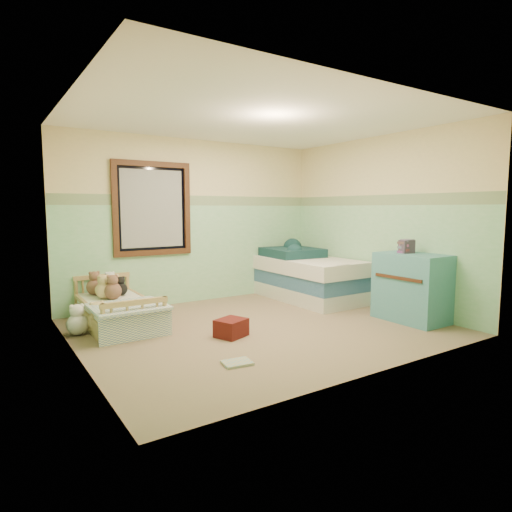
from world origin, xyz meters
TOP-DOWN VIEW (x-y plane):
  - floor at (0.00, 0.00)m, footprint 4.20×3.60m
  - ceiling at (0.00, 0.00)m, footprint 4.20×3.60m
  - wall_back at (0.00, 1.80)m, footprint 4.20×0.04m
  - wall_front at (0.00, -1.80)m, footprint 4.20×0.04m
  - wall_left at (-2.10, 0.00)m, footprint 0.04×3.60m
  - wall_right at (2.10, 0.00)m, footprint 0.04×3.60m
  - wainscot_mint at (0.00, 1.79)m, footprint 4.20×0.01m
  - border_strip at (0.00, 1.79)m, footprint 4.20×0.01m
  - window_frame at (-0.70, 1.76)m, footprint 1.16×0.06m
  - window_blinds at (-0.70, 1.77)m, footprint 0.92×0.01m
  - toddler_bed_frame at (-1.45, 1.05)m, footprint 0.75×1.50m
  - toddler_mattress at (-1.45, 1.05)m, footprint 0.69×1.44m
  - patchwork_quilt at (-1.45, 0.58)m, footprint 0.82×0.75m
  - plush_bed_brown at (-1.60, 1.55)m, footprint 0.21×0.21m
  - plush_bed_white at (-1.40, 1.55)m, footprint 0.20×0.20m
  - plush_bed_tan at (-1.55, 1.33)m, footprint 0.19×0.19m
  - plush_bed_dark at (-1.32, 1.33)m, footprint 0.17×0.17m
  - plush_floor_cream at (-1.95, 0.87)m, footprint 0.25×0.25m
  - plush_floor_tan at (-1.73, 0.84)m, footprint 0.25×0.25m
  - twin_bed_frame at (1.55, 0.98)m, footprint 0.96×1.91m
  - twin_boxspring at (1.55, 0.98)m, footprint 0.96×1.91m
  - twin_mattress at (1.55, 0.98)m, footprint 0.99×1.95m
  - teal_blanket at (1.50, 1.28)m, footprint 0.87×0.92m
  - dresser at (1.82, -0.82)m, footprint 0.55×0.88m
  - book_stack at (1.82, -0.72)m, footprint 0.19×0.17m
  - red_pillow at (-0.49, -0.15)m, footprint 0.40×0.38m
  - floor_book at (-0.88, -0.94)m, footprint 0.29×0.24m
  - extra_plush_0 at (-1.43, 1.27)m, footprint 0.20×0.20m
  - extra_plush_1 at (-1.47, 1.13)m, footprint 0.21×0.21m
  - extra_plush_2 at (-1.38, 1.42)m, footprint 0.18×0.18m
  - extra_plush_3 at (-1.55, 1.24)m, footprint 0.21×0.21m
  - extra_plush_4 at (-1.45, 1.31)m, footprint 0.18×0.18m

SIDE VIEW (x-z plane):
  - floor at x=0.00m, z-range -0.02..0.00m
  - floor_book at x=-0.88m, z-range 0.00..0.02m
  - toddler_bed_frame at x=-1.45m, z-range 0.00..0.19m
  - red_pillow at x=-0.49m, z-range 0.00..0.20m
  - twin_bed_frame at x=1.55m, z-range 0.00..0.22m
  - plush_floor_cream at x=-1.95m, z-range 0.00..0.25m
  - plush_floor_tan at x=-1.73m, z-range 0.00..0.25m
  - toddler_mattress at x=-1.45m, z-range 0.19..0.31m
  - patchwork_quilt at x=-1.45m, z-range 0.31..0.34m
  - twin_boxspring at x=1.55m, z-range 0.22..0.44m
  - plush_bed_dark at x=-1.32m, z-range 0.31..0.48m
  - extra_plush_4 at x=-1.45m, z-range 0.31..0.49m
  - extra_plush_2 at x=-1.38m, z-range 0.31..0.50m
  - plush_bed_tan at x=-1.55m, z-range 0.31..0.51m
  - extra_plush_0 at x=-1.43m, z-range 0.31..0.51m
  - plush_bed_white at x=-1.40m, z-range 0.31..0.51m
  - extra_plush_3 at x=-1.55m, z-range 0.31..0.52m
  - extra_plush_1 at x=-1.47m, z-range 0.31..0.53m
  - plush_bed_brown at x=-1.60m, z-range 0.31..0.53m
  - dresser at x=1.82m, z-range 0.00..0.88m
  - twin_mattress at x=1.55m, z-range 0.44..0.66m
  - teal_blanket at x=1.50m, z-range 0.66..0.80m
  - wainscot_mint at x=0.00m, z-range 0.00..1.50m
  - book_stack at x=1.82m, z-range 0.88..1.04m
  - wall_back at x=0.00m, z-range 0.00..2.50m
  - wall_front at x=0.00m, z-range 0.00..2.50m
  - wall_left at x=-2.10m, z-range 0.00..2.50m
  - wall_right at x=2.10m, z-range 0.00..2.50m
  - window_blinds at x=-0.70m, z-range 0.89..2.01m
  - window_frame at x=-0.70m, z-range 0.77..2.13m
  - border_strip at x=0.00m, z-range 1.50..1.65m
  - ceiling at x=0.00m, z-range 2.50..2.52m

